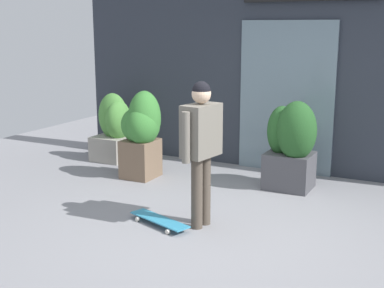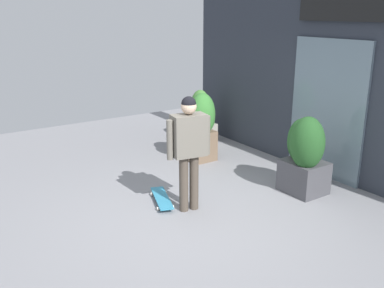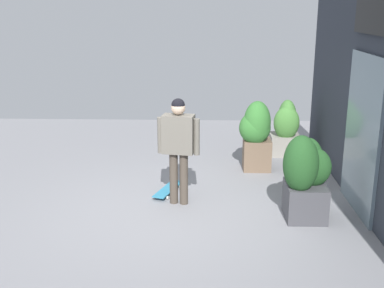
{
  "view_description": "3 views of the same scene",
  "coord_description": "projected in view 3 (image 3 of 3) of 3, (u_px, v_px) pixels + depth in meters",
  "views": [
    {
      "loc": [
        2.23,
        -5.11,
        2.24
      ],
      "look_at": [
        -0.47,
        0.14,
        0.9
      ],
      "focal_mm": 48.69,
      "sensor_mm": 36.0,
      "label": 1
    },
    {
      "loc": [
        4.46,
        -3.15,
        2.75
      ],
      "look_at": [
        -0.47,
        0.14,
        0.9
      ],
      "focal_mm": 39.98,
      "sensor_mm": 36.0,
      "label": 2
    },
    {
      "loc": [
        6.79,
        0.38,
        2.97
      ],
      "look_at": [
        -0.47,
        0.14,
        0.9
      ],
      "focal_mm": 45.4,
      "sensor_mm": 36.0,
      "label": 3
    }
  ],
  "objects": [
    {
      "name": "planter_box_right",
      "position": [
        256.0,
        132.0,
        8.92
      ],
      "size": [
        0.61,
        0.61,
        1.33
      ],
      "color": "brown",
      "rests_on": "ground_plane"
    },
    {
      "name": "building_facade",
      "position": [
        379.0,
        93.0,
        6.77
      ],
      "size": [
        7.54,
        0.31,
        3.64
      ],
      "color": "#2D333D",
      "rests_on": "ground_plane"
    },
    {
      "name": "planter_box_mid",
      "position": [
        286.0,
        128.0,
        9.92
      ],
      "size": [
        0.62,
        0.6,
        1.15
      ],
      "color": "gray",
      "rests_on": "ground_plane"
    },
    {
      "name": "ground_plane",
      "position": [
        182.0,
        210.0,
        7.35
      ],
      "size": [
        12.0,
        12.0,
        0.0
      ],
      "primitive_type": "plane",
      "color": "gray"
    },
    {
      "name": "planter_box_left",
      "position": [
        306.0,
        175.0,
        6.9
      ],
      "size": [
        0.73,
        0.72,
        1.27
      ],
      "color": "#47474C",
      "rests_on": "ground_plane"
    },
    {
      "name": "skateboarder",
      "position": [
        178.0,
        140.0,
        7.32
      ],
      "size": [
        0.33,
        0.64,
        1.66
      ],
      "rotation": [
        0.0,
        0.0,
        2.98
      ],
      "color": "#4C4238",
      "rests_on": "ground_plane"
    },
    {
      "name": "skateboard",
      "position": [
        168.0,
        189.0,
        8.0
      ],
      "size": [
        0.85,
        0.46,
        0.08
      ],
      "rotation": [
        0.0,
        0.0,
        2.81
      ],
      "color": "teal",
      "rests_on": "ground_plane"
    }
  ]
}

